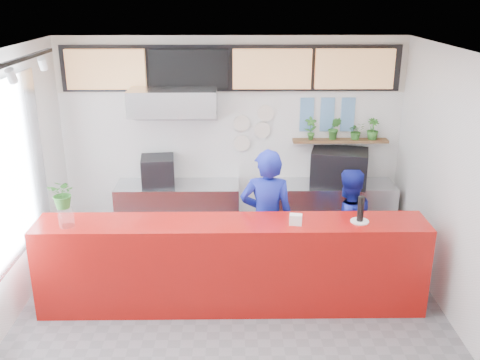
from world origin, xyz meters
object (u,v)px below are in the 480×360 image
(pepper_mill, at_px, (361,209))
(espresso_machine, at_px, (339,167))
(staff_center, at_px, (267,220))
(panini_oven, at_px, (158,171))
(staff_right, at_px, (346,225))
(service_counter, at_px, (232,265))

(pepper_mill, bearing_deg, espresso_machine, 86.66)
(pepper_mill, bearing_deg, staff_center, 153.62)
(panini_oven, distance_m, staff_center, 2.01)
(staff_right, bearing_deg, service_counter, 6.89)
(espresso_machine, relative_size, staff_right, 0.52)
(panini_oven, bearing_deg, staff_right, -31.37)
(espresso_machine, height_order, staff_right, staff_right)
(espresso_machine, bearing_deg, staff_right, -81.80)
(espresso_machine, height_order, pepper_mill, espresso_machine)
(staff_right, bearing_deg, panini_oven, -41.23)
(staff_center, relative_size, staff_right, 1.20)
(staff_center, distance_m, pepper_mill, 1.20)
(panini_oven, relative_size, espresso_machine, 0.59)
(espresso_machine, xyz_separation_m, staff_right, (-0.11, -1.17, -0.40))
(espresso_machine, relative_size, staff_center, 0.44)
(panini_oven, bearing_deg, pepper_mill, -42.27)
(espresso_machine, xyz_separation_m, staff_center, (-1.13, -1.31, -0.25))
(staff_right, bearing_deg, espresso_machine, -111.76)
(pepper_mill, bearing_deg, service_counter, 179.21)
(service_counter, relative_size, staff_right, 2.97)
(service_counter, relative_size, staff_center, 2.47)
(service_counter, xyz_separation_m, panini_oven, (-1.08, 1.80, 0.56))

